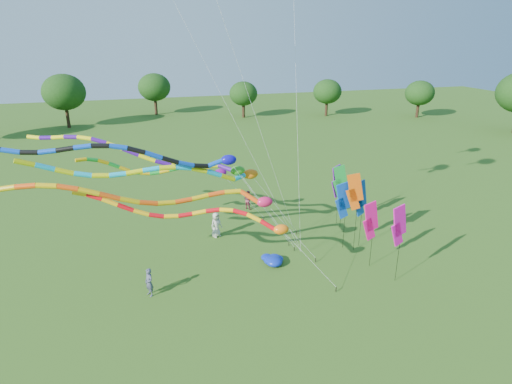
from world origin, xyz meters
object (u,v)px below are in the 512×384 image
object	(u,v)px
person_a	(216,225)
person_c	(248,200)
tube_kite_orange	(174,197)
blue_nylon_heap	(274,258)
person_b	(149,282)
tube_kite_red	(206,216)

from	to	relation	value
person_a	person_c	distance (m)	5.52
tube_kite_orange	blue_nylon_heap	size ratio (longest dim) A/B	8.98
person_b	person_c	world-z (taller)	person_b
blue_nylon_heap	person_b	world-z (taller)	person_b
blue_nylon_heap	person_c	world-z (taller)	person_c
person_b	person_c	bearing A→B (deg)	113.67
tube_kite_orange	person_b	size ratio (longest dim) A/B	10.15
person_a	person_b	size ratio (longest dim) A/B	1.10
person_c	tube_kite_orange	bearing A→B (deg)	103.86
person_b	person_c	distance (m)	13.33
tube_kite_orange	tube_kite_red	bearing A→B (deg)	-35.45
person_b	tube_kite_orange	bearing A→B (deg)	93.55
tube_kite_orange	person_b	bearing A→B (deg)	-147.00
tube_kite_orange	person_c	world-z (taller)	tube_kite_orange
blue_nylon_heap	person_b	bearing A→B (deg)	-168.31
tube_kite_orange	blue_nylon_heap	world-z (taller)	tube_kite_orange
blue_nylon_heap	person_c	distance (m)	8.89
person_a	person_b	distance (m)	7.81
tube_kite_red	person_c	bearing A→B (deg)	83.50
blue_nylon_heap	person_c	size ratio (longest dim) A/B	1.19
person_c	blue_nylon_heap	bearing A→B (deg)	134.27
tube_kite_orange	person_a	bearing A→B (deg)	59.85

